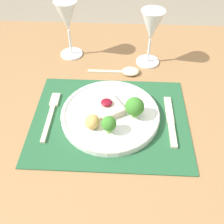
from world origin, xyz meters
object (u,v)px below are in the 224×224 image
Objects in this scene: knife at (171,124)px; wine_glass_far at (67,19)px; dinner_plate at (112,114)px; wine_glass_near at (151,28)px; fork at (51,112)px; spoon at (127,71)px.

wine_glass_far reaches higher than knife.
dinner_plate is at bearing 174.17° from knife.
fork is at bearing -137.03° from wine_glass_near.
wine_glass_near is at bearing -7.24° from wine_glass_far.
spoon is at bearing 79.78° from dinner_plate.
knife is 0.26m from spoon.
spoon is at bearing -137.87° from wine_glass_near.
dinner_plate reaches higher than knife.
spoon is (0.04, 0.21, -0.01)m from dinner_plate.
knife is at bearing -6.47° from dinner_plate.
wine_glass_near is (0.11, 0.27, 0.11)m from dinner_plate.
knife is at bearing -45.36° from wine_glass_far.
dinner_plate is 1.47× the size of knife.
wine_glass_far reaches higher than dinner_plate.
wine_glass_far is (-0.32, 0.33, 0.13)m from knife.
wine_glass_near is at bearing 43.42° from fork.
fork is at bearing 176.99° from dinner_plate.
fork is 0.95× the size of wine_glass_far.
dinner_plate is at bearing -2.56° from fork.
wine_glass_near is at bearing 38.54° from spoon.
wine_glass_near reaches higher than dinner_plate.
knife is at bearing -65.21° from spoon.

